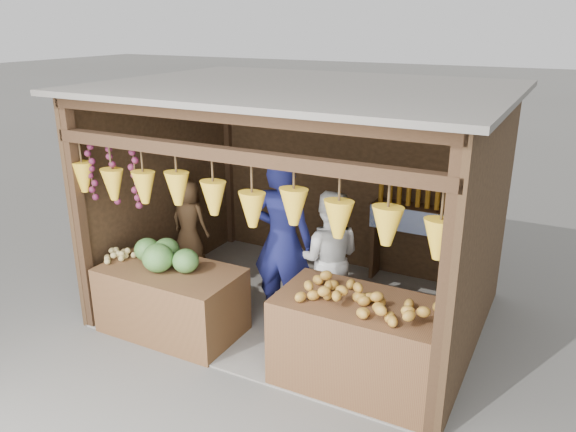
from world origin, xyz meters
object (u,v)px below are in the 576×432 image
object	(u,v)px
counter_right	(361,344)
counter_left	(172,300)
vendor_seated	(189,221)
woman_standing	(328,258)
man_standing	(282,241)

from	to	relation	value
counter_right	counter_left	bearing A→B (deg)	-179.05
vendor_seated	woman_standing	bearing A→B (deg)	175.45
man_standing	counter_left	bearing A→B (deg)	35.70
woman_standing	vendor_seated	size ratio (longest dim) A/B	1.43
counter_right	vendor_seated	bearing A→B (deg)	157.91
man_standing	woman_standing	xyz separation A→B (m)	(0.47, 0.20, -0.19)
counter_right	man_standing	distance (m)	1.56
man_standing	vendor_seated	size ratio (longest dim) A/B	1.77
vendor_seated	counter_right	bearing A→B (deg)	158.32
counter_left	man_standing	world-z (taller)	man_standing
counter_left	counter_right	world-z (taller)	counter_right
counter_left	vendor_seated	xyz separation A→B (m)	(-0.64, 1.19, 0.45)
counter_right	man_standing	world-z (taller)	man_standing
counter_right	vendor_seated	world-z (taller)	vendor_seated
man_standing	vendor_seated	world-z (taller)	man_standing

